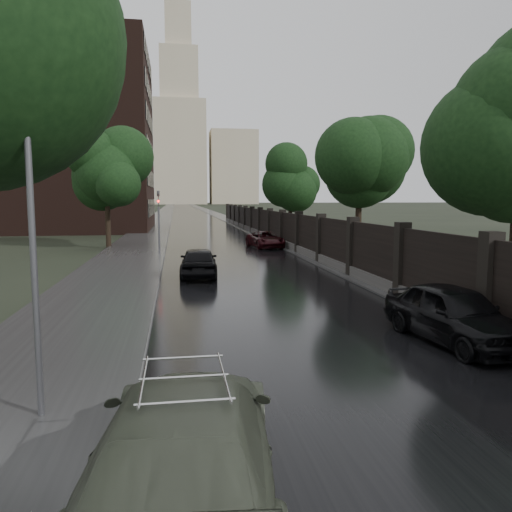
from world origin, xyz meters
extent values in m
plane|color=black|center=(0.00, 0.00, 0.00)|extent=(800.00, 800.00, 0.00)
cube|color=black|center=(0.00, 190.00, 0.01)|extent=(8.00, 420.00, 0.02)
cube|color=#2D2D2D|center=(-6.00, 190.00, 0.08)|extent=(4.00, 420.00, 0.16)
cube|color=#2D2D2D|center=(5.50, 190.00, 0.04)|extent=(3.00, 420.00, 0.08)
cube|color=#383533|center=(4.60, 32.00, 0.25)|extent=(0.40, 75.00, 0.50)
cube|color=black|center=(4.60, 32.00, 1.50)|extent=(0.15, 75.00, 2.00)
cube|color=black|center=(4.60, 70.00, 1.35)|extent=(0.45, 0.45, 2.70)
cylinder|color=black|center=(-8.00, 30.00, 2.93)|extent=(0.36, 0.36, 5.85)
sphere|color=black|center=(-8.00, 30.00, 5.27)|extent=(4.25, 4.25, 4.25)
cylinder|color=black|center=(7.50, 22.00, 2.76)|extent=(0.36, 0.36, 5.53)
sphere|color=black|center=(7.50, 22.00, 4.97)|extent=(4.08, 4.08, 4.08)
cylinder|color=black|center=(7.50, 40.00, 2.76)|extent=(0.36, 0.36, 5.53)
sphere|color=black|center=(7.50, 40.00, 4.97)|extent=(4.08, 4.08, 4.08)
cylinder|color=#59595E|center=(-5.40, 1.50, 2.50)|extent=(0.10, 0.10, 5.00)
cube|color=#59595E|center=(-5.40, 1.50, 5.05)|extent=(0.25, 0.12, 0.12)
cylinder|color=#59595E|center=(-4.30, 25.00, 1.50)|extent=(0.12, 0.12, 3.00)
imported|color=#59595E|center=(-4.30, 25.00, 3.50)|extent=(0.16, 0.20, 1.00)
sphere|color=#FF0C0C|center=(-4.30, 24.85, 3.35)|extent=(0.14, 0.14, 0.14)
cube|color=black|center=(-18.00, 52.00, 10.00)|extent=(24.00, 18.00, 20.00)
cube|color=tan|center=(-32.00, 300.00, 22.00)|extent=(28.00, 22.00, 44.00)
cube|color=tan|center=(32.00, 300.00, 22.00)|extent=(28.00, 22.00, 44.00)
cube|color=tan|center=(0.00, 300.00, 30.00)|extent=(30.00, 30.00, 60.00)
cube|color=tan|center=(0.00, 300.00, 70.00)|extent=(22.00, 22.00, 40.00)
cube|color=tan|center=(0.00, 300.00, 100.00)|extent=(15.00, 15.00, 30.00)
imported|color=#484E3F|center=(-3.20, -0.93, 0.74)|extent=(2.55, 5.25, 1.47)
imported|color=black|center=(-2.28, 15.87, 0.69)|extent=(1.83, 4.13, 1.38)
imported|color=black|center=(3.40, 4.56, 0.73)|extent=(2.20, 4.44, 1.45)
imported|color=black|center=(3.05, 28.61, 0.59)|extent=(2.51, 4.48, 1.18)
camera|label=1|loc=(-3.26, -6.42, 3.53)|focal=35.00mm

